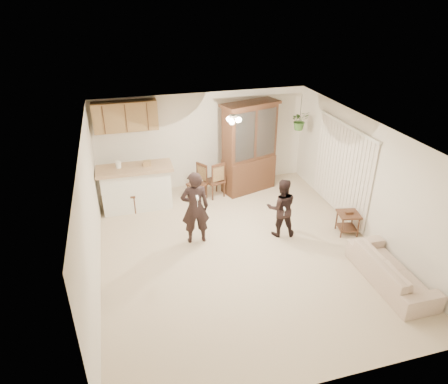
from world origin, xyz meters
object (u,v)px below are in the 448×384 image
object	(u,v)px
sofa	(392,266)
chair_hutch_right	(215,186)
china_hutch	(249,148)
chair_bar	(129,199)
adult	(195,204)
side_table	(347,223)
chair_hutch_left	(197,189)
child	(281,207)

from	to	relation	value
sofa	chair_hutch_right	xyz separation A→B (m)	(-2.23, 4.15, -0.09)
china_hutch	chair_bar	xyz separation A→B (m)	(-3.13, -0.29, -0.87)
sofa	adult	xyz separation A→B (m)	(-3.12, 2.26, 0.53)
side_table	sofa	bearing A→B (deg)	-94.01
adult	chair_hutch_right	world-z (taller)	adult
china_hutch	chair_hutch_left	size ratio (longest dim) A/B	2.56
chair_bar	chair_hutch_right	bearing A→B (deg)	21.27
sofa	chair_bar	world-z (taller)	chair_bar
adult	china_hutch	xyz separation A→B (m)	(1.85, 2.04, 0.25)
adult	sofa	bearing A→B (deg)	147.03
child	chair_hutch_left	distance (m)	2.54
chair_hutch_left	chair_hutch_right	xyz separation A→B (m)	(0.46, 0.03, 0.01)
side_table	chair_bar	xyz separation A→B (m)	(-4.52, 2.32, 0.03)
adult	child	distance (m)	1.84
sofa	chair_hutch_right	size ratio (longest dim) A/B	1.95
chair_hutch_left	child	bearing A→B (deg)	1.82
chair_hutch_left	chair_hutch_right	size ratio (longest dim) A/B	0.95
adult	chair_hutch_left	bearing A→B (deg)	-100.00
sofa	child	bearing A→B (deg)	33.85
chair_bar	chair_hutch_right	world-z (taller)	chair_bar
side_table	chair_hutch_left	distance (m)	3.72
china_hutch	chair_bar	world-z (taller)	china_hutch
child	chair_bar	xyz separation A→B (m)	(-3.09, 1.98, -0.39)
sofa	chair_hutch_left	bearing A→B (deg)	34.14
side_table	chair_bar	bearing A→B (deg)	152.83
side_table	adult	bearing A→B (deg)	169.92
china_hutch	side_table	world-z (taller)	china_hutch
china_hutch	chair_hutch_left	bearing A→B (deg)	170.23
sofa	side_table	distance (m)	1.69
china_hutch	adult	bearing A→B (deg)	-149.04
adult	chair_bar	world-z (taller)	adult
chair_hutch_right	side_table	bearing A→B (deg)	114.57
chair_bar	chair_hutch_right	xyz separation A→B (m)	(2.17, 0.15, -0.02)
child	chair_hutch_right	size ratio (longest dim) A/B	1.40
side_table	chair_bar	world-z (taller)	chair_bar
child	chair_bar	bearing A→B (deg)	-19.83
sofa	side_table	size ratio (longest dim) A/B	3.44
chair_bar	chair_hutch_left	size ratio (longest dim) A/B	1.11
child	chair_hutch_left	xyz separation A→B (m)	(-1.39, 2.09, -0.42)
sofa	child	size ratio (longest dim) A/B	1.39
adult	side_table	world-z (taller)	adult
child	china_hutch	distance (m)	2.32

